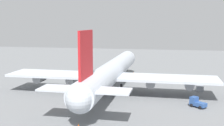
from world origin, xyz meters
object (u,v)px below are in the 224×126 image
Objects in this scene: catering_truck at (123,68)px; maintenance_van at (197,103)px; cargo_container_fore at (200,88)px; safety_cone_tail at (78,126)px; cargo_airplane at (112,72)px; safety_cone_nose at (133,73)px.

catering_truck is 1.22× the size of maintenance_van.
cargo_container_fore is (18.65, -2.42, -0.34)m from maintenance_van.
maintenance_van reaches higher than safety_cone_tail.
cargo_airplane is 27.97m from maintenance_van.
maintenance_van reaches higher than cargo_container_fore.
safety_cone_tail is at bearing -177.86° from catering_truck.
safety_cone_tail reaches higher than safety_cone_nose.
safety_cone_nose is at bearing -140.16° from catering_truck.
cargo_container_fore is at bearing -136.89° from safety_cone_nose.
cargo_container_fore is 4.40× the size of safety_cone_tail.
catering_truck is at bearing 4.42° from cargo_airplane.
catering_truck is 1.66× the size of cargo_container_fore.
cargo_container_fore is 5.12× the size of safety_cone_nose.
maintenance_van is at bearing -51.98° from safety_cone_tail.
safety_cone_tail is (-71.13, -2.66, -0.85)m from catering_truck.
safety_cone_tail is (-64.39, 2.97, 0.05)m from safety_cone_nose.
cargo_airplane is 32.33m from safety_cone_tail.
safety_cone_nose is (32.59, -2.59, -5.83)m from cargo_airplane.
safety_cone_tail is at bearing 144.31° from cargo_container_fore.
catering_truck is at bearing 39.84° from safety_cone_nose.
maintenance_van is 18.81m from cargo_container_fore.
cargo_airplane reaches higher than maintenance_van.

